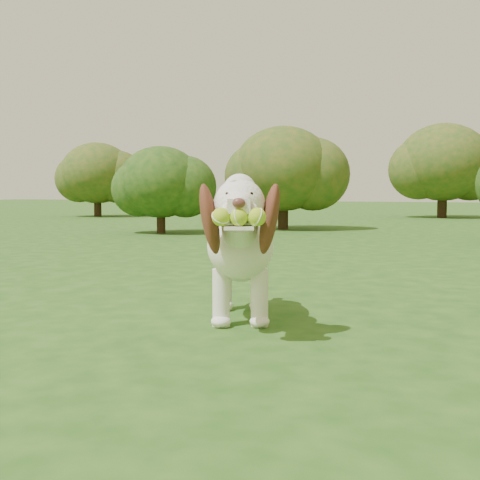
% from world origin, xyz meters
% --- Properties ---
extents(ground, '(80.00, 80.00, 0.00)m').
position_xyz_m(ground, '(0.00, 0.00, 0.00)').
color(ground, '#1D4A15').
rests_on(ground, ground).
extents(dog, '(0.73, 1.16, 0.78)m').
position_xyz_m(dog, '(0.22, 0.31, 0.42)').
color(dog, white).
rests_on(dog, ground).
extents(shrub_a, '(1.41, 1.41, 1.46)m').
position_xyz_m(shrub_a, '(-3.85, 6.06, 0.86)').
color(shrub_a, '#382314').
rests_on(shrub_a, ground).
extents(shrub_i, '(2.44, 2.44, 2.53)m').
position_xyz_m(shrub_i, '(-0.18, 14.44, 1.49)').
color(shrub_i, '#382314').
rests_on(shrub_i, ground).
extents(shrub_b, '(1.84, 1.84, 1.91)m').
position_xyz_m(shrub_b, '(-2.34, 7.91, 1.12)').
color(shrub_b, '#382314').
rests_on(shrub_b, ground).
extents(shrub_g, '(2.01, 2.01, 2.08)m').
position_xyz_m(shrub_g, '(-9.13, 11.21, 1.22)').
color(shrub_g, '#382314').
rests_on(shrub_g, ground).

